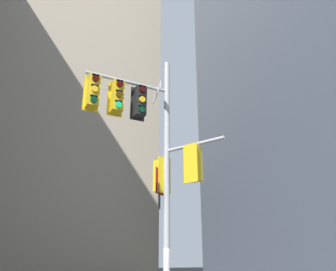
% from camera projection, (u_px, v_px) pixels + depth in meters
% --- Properties ---
extents(building_mid_block, '(16.71, 16.71, 43.17)m').
position_uv_depth(building_mid_block, '(70.00, 83.00, 39.35)').
color(building_mid_block, tan).
rests_on(building_mid_block, ground).
extents(signal_pole_assembly, '(3.82, 2.52, 8.62)m').
position_uv_depth(signal_pole_assembly, '(149.00, 146.00, 10.14)').
color(signal_pole_assembly, '#B2B2B5').
rests_on(signal_pole_assembly, ground).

